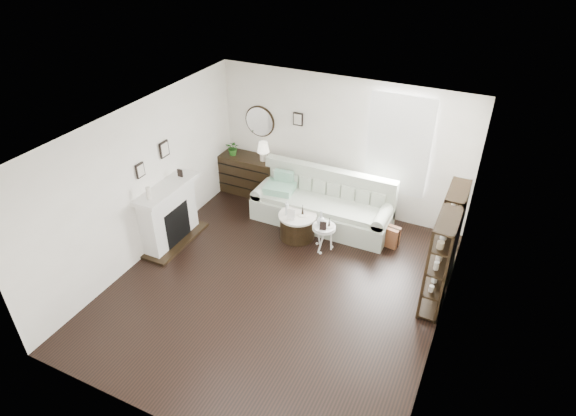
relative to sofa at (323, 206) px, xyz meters
The scene contains 18 objects.
room 1.61m from the sofa, 37.89° to the left, with size 5.50×5.50×5.50m.
fireplace 2.88m from the sofa, 141.66° to the right, with size 0.50×1.40×1.84m.
shelf_unit_far 2.49m from the sofa, 12.53° to the right, with size 0.30×0.80×1.60m.
shelf_unit_near 2.83m from the sofa, 30.90° to the right, with size 0.30×0.80×1.60m.
sofa is the anchor object (origin of this frame).
quilt 0.91m from the sofa, behind, with size 0.55×0.45×0.14m, color #238055.
suitcase 1.28m from the sofa, ahead, with size 0.58×0.19×0.39m, color brown.
dresser 1.89m from the sofa, 168.16° to the left, with size 1.26×0.54×0.84m.
table_lamp 1.69m from the sofa, 165.34° to the left, with size 0.25×0.25×0.40m, color beige, non-canonical shape.
potted_plant 2.29m from the sofa, behind, with size 0.28×0.25×0.32m, color #215718.
drum_table 0.73m from the sofa, 108.75° to the right, with size 0.70×0.70×0.49m.
pedestal_table 0.91m from the sofa, 67.24° to the right, with size 0.42×0.42×0.50m.
eiffel_drum 0.69m from the sofa, 103.63° to the right, with size 0.11×0.11×0.18m, color black, non-canonical shape.
bottle_drum 0.91m from the sofa, 118.17° to the right, with size 0.07×0.07×0.29m, color silver.
card_frame_drum 0.94m from the sofa, 108.10° to the right, with size 0.15×0.01×0.20m, color white.
eiffel_ped 0.94m from the sofa, 61.86° to the right, with size 0.09×0.09×0.16m, color black, non-canonical shape.
flask_ped 0.91m from the sofa, 71.23° to the right, with size 0.15×0.15×0.29m, color silver, non-canonical shape.
card_frame_ped 1.04m from the sofa, 68.68° to the right, with size 0.12×0.01×0.15m, color black.
Camera 1 is at (2.69, -5.28, 5.29)m, focal length 30.00 mm.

